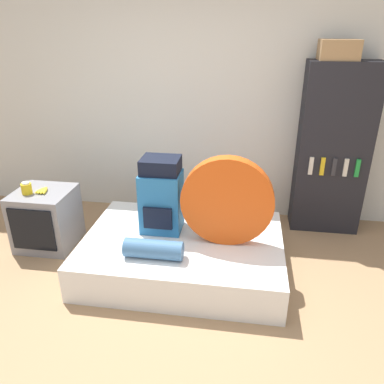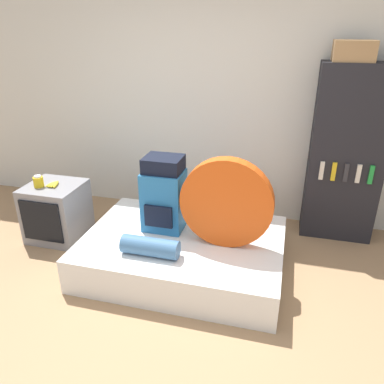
# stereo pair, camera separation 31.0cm
# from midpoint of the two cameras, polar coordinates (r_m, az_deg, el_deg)

# --- Properties ---
(ground_plane) EXTENTS (16.00, 16.00, 0.00)m
(ground_plane) POSITION_cam_midpoint_polar(r_m,az_deg,el_deg) (2.87, -6.80, -21.68)
(ground_plane) COLOR #997551
(wall_back) EXTENTS (8.00, 0.05, 2.60)m
(wall_back) POSITION_cam_midpoint_polar(r_m,az_deg,el_deg) (4.15, 0.01, 13.68)
(wall_back) COLOR silver
(wall_back) RESTS_ON ground_plane
(bed) EXTENTS (1.76, 1.26, 0.32)m
(bed) POSITION_cam_midpoint_polar(r_m,az_deg,el_deg) (3.44, -3.97, -9.28)
(bed) COLOR white
(bed) RESTS_ON ground_plane
(backpack) EXTENTS (0.36, 0.33, 0.69)m
(backpack) POSITION_cam_midpoint_polar(r_m,az_deg,el_deg) (3.36, -7.33, -0.69)
(backpack) COLOR #23669E
(backpack) RESTS_ON bed
(tent_bag) EXTENTS (0.78, 0.12, 0.78)m
(tent_bag) POSITION_cam_midpoint_polar(r_m,az_deg,el_deg) (3.11, 2.55, -1.51)
(tent_bag) COLOR #D14C14
(tent_bag) RESTS_ON bed
(sleeping_roll) EXTENTS (0.48, 0.16, 0.16)m
(sleeping_roll) POSITION_cam_midpoint_polar(r_m,az_deg,el_deg) (3.08, -8.79, -8.68)
(sleeping_roll) COLOR #3D668E
(sleeping_roll) RESTS_ON bed
(television) EXTENTS (0.54, 0.53, 0.58)m
(television) POSITION_cam_midpoint_polar(r_m,az_deg,el_deg) (4.05, -23.40, -3.76)
(television) COLOR gray
(television) RESTS_ON ground_plane
(canister) EXTENTS (0.10, 0.10, 0.12)m
(canister) POSITION_cam_midpoint_polar(r_m,az_deg,el_deg) (3.92, -26.02, 0.46)
(canister) COLOR gold
(canister) RESTS_ON television
(banana_bunch) EXTENTS (0.12, 0.16, 0.03)m
(banana_bunch) POSITION_cam_midpoint_polar(r_m,az_deg,el_deg) (3.92, -23.89, 0.18)
(banana_bunch) COLOR yellow
(banana_bunch) RESTS_ON television
(bookshelf) EXTENTS (0.70, 0.34, 1.75)m
(bookshelf) POSITION_cam_midpoint_polar(r_m,az_deg,el_deg) (4.06, 18.61, 5.99)
(bookshelf) COLOR black
(bookshelf) RESTS_ON ground_plane
(cardboard_box) EXTENTS (0.35, 0.26, 0.18)m
(cardboard_box) POSITION_cam_midpoint_polar(r_m,az_deg,el_deg) (3.86, 19.23, 19.78)
(cardboard_box) COLOR #99754C
(cardboard_box) RESTS_ON bookshelf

